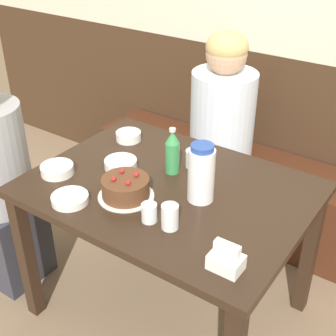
{
  "coord_description": "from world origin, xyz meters",
  "views": [
    {
      "loc": [
        0.93,
        -1.36,
        1.79
      ],
      "look_at": [
        -0.04,
        0.05,
        0.78
      ],
      "focal_mm": 50.0,
      "sensor_mm": 36.0,
      "label": 1
    }
  ],
  "objects_px": {
    "soju_bottle": "(172,152)",
    "glass_tumbler_short": "(193,158)",
    "bowl_sauce_shallow": "(121,164)",
    "birthday_cake": "(126,188)",
    "napkin_holder": "(226,260)",
    "bowl_rice_small": "(57,169)",
    "glass_shot_small": "(170,217)",
    "bench_seat": "(247,193)",
    "water_pitcher": "(201,173)",
    "bowl_side_dish": "(70,199)",
    "bowl_soup_white": "(129,136)",
    "person_teal_shirt": "(221,143)",
    "glass_water_tall": "(149,213)"
  },
  "relations": [
    {
      "from": "bench_seat",
      "to": "bowl_side_dish",
      "type": "height_order",
      "value": "bowl_side_dish"
    },
    {
      "from": "birthday_cake",
      "to": "napkin_holder",
      "type": "relative_size",
      "value": 2.08
    },
    {
      "from": "birthday_cake",
      "to": "soju_bottle",
      "type": "height_order",
      "value": "soju_bottle"
    },
    {
      "from": "bowl_side_dish",
      "to": "bowl_sauce_shallow",
      "type": "distance_m",
      "value": 0.32
    },
    {
      "from": "bowl_side_dish",
      "to": "bench_seat",
      "type": "bearing_deg",
      "value": 77.42
    },
    {
      "from": "birthday_cake",
      "to": "glass_shot_small",
      "type": "bearing_deg",
      "value": -13.88
    },
    {
      "from": "water_pitcher",
      "to": "bowl_side_dish",
      "type": "distance_m",
      "value": 0.53
    },
    {
      "from": "birthday_cake",
      "to": "person_teal_shirt",
      "type": "relative_size",
      "value": 0.19
    },
    {
      "from": "glass_tumbler_short",
      "to": "napkin_holder",
      "type": "bearing_deg",
      "value": -48.71
    },
    {
      "from": "birthday_cake",
      "to": "glass_tumbler_short",
      "type": "xyz_separation_m",
      "value": [
        0.09,
        0.36,
        -0.0
      ]
    },
    {
      "from": "glass_tumbler_short",
      "to": "person_teal_shirt",
      "type": "xyz_separation_m",
      "value": [
        -0.12,
        0.49,
        -0.17
      ]
    },
    {
      "from": "bench_seat",
      "to": "bowl_sauce_shallow",
      "type": "distance_m",
      "value": 1.01
    },
    {
      "from": "bench_seat",
      "to": "glass_tumbler_short",
      "type": "bearing_deg",
      "value": -90.45
    },
    {
      "from": "napkin_holder",
      "to": "bowl_soup_white",
      "type": "xyz_separation_m",
      "value": [
        -0.84,
        0.54,
        -0.02
      ]
    },
    {
      "from": "water_pitcher",
      "to": "person_teal_shirt",
      "type": "xyz_separation_m",
      "value": [
        -0.29,
        0.7,
        -0.25
      ]
    },
    {
      "from": "napkin_holder",
      "to": "glass_tumbler_short",
      "type": "height_order",
      "value": "napkin_holder"
    },
    {
      "from": "glass_water_tall",
      "to": "soju_bottle",
      "type": "bearing_deg",
      "value": 110.65
    },
    {
      "from": "bench_seat",
      "to": "soju_bottle",
      "type": "relative_size",
      "value": 9.25
    },
    {
      "from": "bowl_sauce_shallow",
      "to": "birthday_cake",
      "type": "bearing_deg",
      "value": -45.33
    },
    {
      "from": "napkin_holder",
      "to": "bowl_soup_white",
      "type": "bearing_deg",
      "value": 147.41
    },
    {
      "from": "glass_shot_small",
      "to": "bench_seat",
      "type": "bearing_deg",
      "value": 98.74
    },
    {
      "from": "bowl_side_dish",
      "to": "glass_tumbler_short",
      "type": "distance_m",
      "value": 0.58
    },
    {
      "from": "bench_seat",
      "to": "glass_tumbler_short",
      "type": "height_order",
      "value": "glass_tumbler_short"
    },
    {
      "from": "soju_bottle",
      "to": "bowl_soup_white",
      "type": "relative_size",
      "value": 1.7
    },
    {
      "from": "bench_seat",
      "to": "bowl_soup_white",
      "type": "xyz_separation_m",
      "value": [
        -0.4,
        -0.6,
        0.51
      ]
    },
    {
      "from": "napkin_holder",
      "to": "glass_shot_small",
      "type": "bearing_deg",
      "value": 164.61
    },
    {
      "from": "bowl_side_dish",
      "to": "glass_tumbler_short",
      "type": "xyz_separation_m",
      "value": [
        0.25,
        0.52,
        0.02
      ]
    },
    {
      "from": "soju_bottle",
      "to": "glass_tumbler_short",
      "type": "relative_size",
      "value": 2.67
    },
    {
      "from": "napkin_holder",
      "to": "bowl_rice_small",
      "type": "height_order",
      "value": "napkin_holder"
    },
    {
      "from": "bench_seat",
      "to": "person_teal_shirt",
      "type": "bearing_deg",
      "value": -133.22
    },
    {
      "from": "water_pitcher",
      "to": "napkin_holder",
      "type": "bearing_deg",
      "value": -46.98
    },
    {
      "from": "soju_bottle",
      "to": "napkin_holder",
      "type": "xyz_separation_m",
      "value": [
        0.49,
        -0.41,
        -0.06
      ]
    },
    {
      "from": "water_pitcher",
      "to": "glass_water_tall",
      "type": "height_order",
      "value": "water_pitcher"
    },
    {
      "from": "bowl_sauce_shallow",
      "to": "glass_tumbler_short",
      "type": "distance_m",
      "value": 0.32
    },
    {
      "from": "glass_shot_small",
      "to": "glass_tumbler_short",
      "type": "bearing_deg",
      "value": 111.45
    },
    {
      "from": "water_pitcher",
      "to": "soju_bottle",
      "type": "relative_size",
      "value": 1.15
    },
    {
      "from": "bowl_rice_small",
      "to": "person_teal_shirt",
      "type": "height_order",
      "value": "person_teal_shirt"
    },
    {
      "from": "bowl_soup_white",
      "to": "bowl_rice_small",
      "type": "xyz_separation_m",
      "value": [
        -0.05,
        -0.43,
        -0.0
      ]
    },
    {
      "from": "birthday_cake",
      "to": "bowl_sauce_shallow",
      "type": "height_order",
      "value": "birthday_cake"
    },
    {
      "from": "glass_water_tall",
      "to": "person_teal_shirt",
      "type": "distance_m",
      "value": 0.97
    },
    {
      "from": "bench_seat",
      "to": "glass_shot_small",
      "type": "bearing_deg",
      "value": -81.26
    },
    {
      "from": "water_pitcher",
      "to": "bowl_side_dish",
      "type": "relative_size",
      "value": 1.64
    },
    {
      "from": "bowl_soup_white",
      "to": "glass_tumbler_short",
      "type": "bearing_deg",
      "value": -4.93
    },
    {
      "from": "water_pitcher",
      "to": "bowl_sauce_shallow",
      "type": "relative_size",
      "value": 1.68
    },
    {
      "from": "glass_tumbler_short",
      "to": "bowl_side_dish",
      "type": "bearing_deg",
      "value": -115.91
    },
    {
      "from": "bowl_rice_small",
      "to": "bench_seat",
      "type": "bearing_deg",
      "value": 65.95
    },
    {
      "from": "soju_bottle",
      "to": "bowl_sauce_shallow",
      "type": "relative_size",
      "value": 1.46
    },
    {
      "from": "bowl_side_dish",
      "to": "glass_water_tall",
      "type": "xyz_separation_m",
      "value": [
        0.33,
        0.08,
        0.02
      ]
    },
    {
      "from": "birthday_cake",
      "to": "water_pitcher",
      "type": "distance_m",
      "value": 0.31
    },
    {
      "from": "bowl_rice_small",
      "to": "water_pitcher",
      "type": "bearing_deg",
      "value": 17.13
    }
  ]
}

